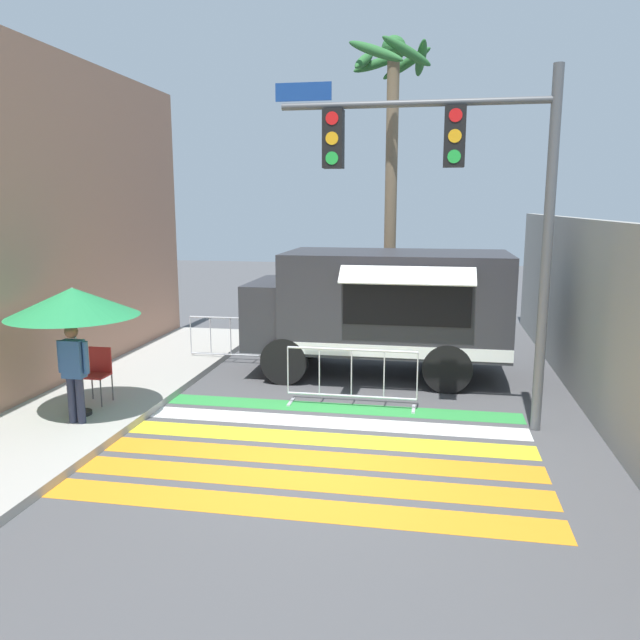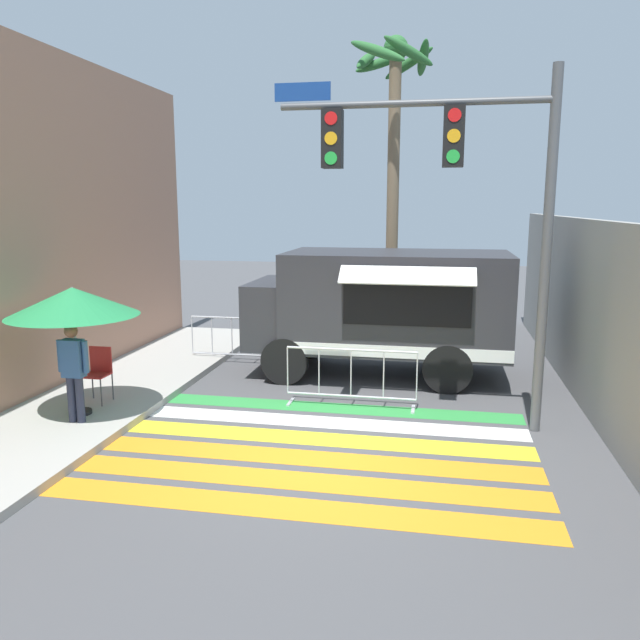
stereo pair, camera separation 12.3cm
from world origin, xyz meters
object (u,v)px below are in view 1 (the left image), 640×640
(patio_umbrella, at_px, (73,302))
(vendor_person, at_px, (74,368))
(traffic_signal_pole, at_px, (455,179))
(folding_chair, at_px, (98,369))
(food_truck, at_px, (376,304))
(barricade_side, at_px, (231,340))
(palm_tree, at_px, (391,128))
(barricade_front, at_px, (351,378))

(patio_umbrella, xyz_separation_m, vendor_person, (0.16, -0.37, -1.00))
(traffic_signal_pole, xyz_separation_m, folding_chair, (-6.06, -0.27, -3.26))
(food_truck, bearing_deg, barricade_side, 173.73)
(patio_umbrella, relative_size, palm_tree, 0.28)
(barricade_front, distance_m, palm_tree, 7.32)
(patio_umbrella, height_order, palm_tree, palm_tree)
(food_truck, height_order, barricade_side, food_truck)
(traffic_signal_pole, xyz_separation_m, patio_umbrella, (-6.01, -0.98, -1.95))
(food_truck, distance_m, barricade_front, 2.49)
(barricade_front, bearing_deg, vendor_person, -154.53)
(barricade_front, xyz_separation_m, barricade_side, (-3.13, 2.64, -0.01))
(food_truck, bearing_deg, vendor_person, -135.91)
(folding_chair, xyz_separation_m, vendor_person, (0.22, -1.08, 0.31))
(patio_umbrella, xyz_separation_m, folding_chair, (-0.05, 0.71, -1.31))
(vendor_person, bearing_deg, traffic_signal_pole, 4.88)
(food_truck, distance_m, folding_chair, 5.67)
(barricade_side, bearing_deg, palm_tree, 39.43)
(barricade_side, bearing_deg, patio_umbrella, -105.93)
(patio_umbrella, distance_m, vendor_person, 1.07)
(folding_chair, height_order, barricade_front, folding_chair)
(food_truck, distance_m, traffic_signal_pole, 4.08)
(traffic_signal_pole, bearing_deg, palm_tree, 103.14)
(barricade_side, bearing_deg, folding_chair, -109.71)
(vendor_person, bearing_deg, patio_umbrella, 106.05)
(traffic_signal_pole, bearing_deg, folding_chair, -177.49)
(barricade_front, bearing_deg, food_truck, 84.56)
(barricade_side, bearing_deg, barricade_front, -40.11)
(traffic_signal_pole, relative_size, folding_chair, 5.78)
(food_truck, relative_size, traffic_signal_pole, 0.96)
(traffic_signal_pole, xyz_separation_m, vendor_person, (-5.85, -1.35, -2.95))
(patio_umbrella, bearing_deg, palm_tree, 56.88)
(traffic_signal_pole, bearing_deg, food_truck, 116.32)
(folding_chair, bearing_deg, traffic_signal_pole, -14.33)
(patio_umbrella, relative_size, barricade_front, 0.91)
(patio_umbrella, height_order, folding_chair, patio_umbrella)
(patio_umbrella, relative_size, barricade_side, 1.10)
(barricade_front, height_order, barricade_side, same)
(patio_umbrella, distance_m, barricade_front, 4.88)
(food_truck, relative_size, vendor_person, 3.36)
(traffic_signal_pole, distance_m, barricade_front, 3.88)
(food_truck, bearing_deg, barricade_front, -95.44)
(traffic_signal_pole, relative_size, vendor_person, 3.51)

